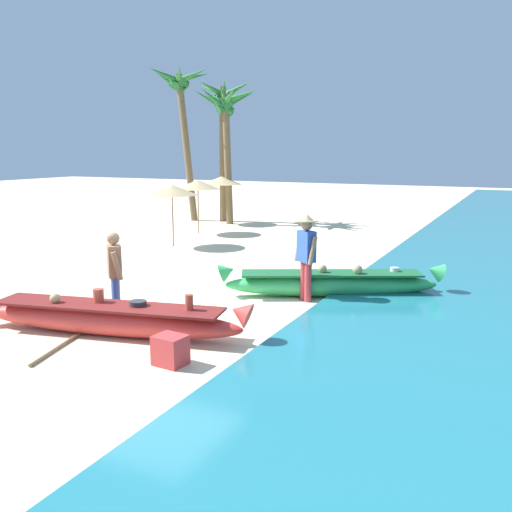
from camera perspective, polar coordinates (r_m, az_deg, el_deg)
The scene contains 13 objects.
ground_plane at distance 10.50m, azimuth -10.11°, elevation -5.89°, with size 80.00×80.00×0.00m, color beige.
boat_red_foreground at distance 9.53m, azimuth -14.71°, elevation -6.08°, with size 4.85×1.58×0.77m.
boat_green_midground at distance 11.68m, azimuth 7.61°, elevation -2.73°, with size 4.34×2.50×0.76m.
person_vendor_hatted at distance 11.10m, azimuth 5.11°, elevation 0.46°, with size 0.57×0.47×1.74m.
person_tourist_customer at distance 10.18m, azimuth -14.08°, elevation -1.45°, with size 0.53×0.52×1.57m.
parasol_row_0 at distance 17.57m, azimuth -8.49°, elevation 6.61°, with size 1.60×1.60×1.91m.
parasol_row_1 at distance 20.19m, azimuth -5.90°, elevation 7.20°, with size 1.60×1.60×1.91m.
parasol_row_2 at distance 22.81m, azimuth -3.50°, elevation 7.63°, with size 1.60×1.60×1.91m.
palm_tree_tall_inland at distance 22.84m, azimuth -3.02°, elevation 14.32°, with size 2.88×2.52×5.40m.
palm_tree_leaning_seaward at distance 23.72m, azimuth -3.32°, elevation 14.71°, with size 2.78×2.37×5.78m.
palm_tree_mid_cluster at distance 24.35m, azimuth -7.62°, elevation 15.90°, with size 2.83×2.77×6.32m.
cooler_box at distance 8.07m, azimuth -8.65°, elevation -9.39°, with size 0.43×0.36×0.42m, color #C63838.
paddle at distance 9.40m, azimuth -18.37°, elevation -8.08°, with size 0.63×1.69×0.05m.
Camera 1 is at (5.96, -8.12, 2.97)m, focal length 39.57 mm.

